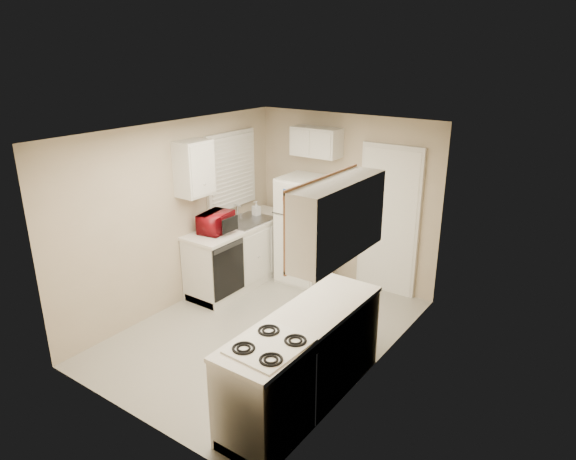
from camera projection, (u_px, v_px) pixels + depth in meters
The scene contains 19 objects.
floor at pixel (264, 331), 6.20m from camera, with size 3.80×3.80×0.00m, color beige.
ceiling at pixel (261, 131), 5.39m from camera, with size 3.80×3.80×0.00m, color white.
wall_left at pixel (176, 216), 6.56m from camera, with size 3.80×3.80×0.00m, color #BEAC8F.
wall_right at pixel (375, 267), 5.04m from camera, with size 3.80×3.80×0.00m, color #BEAC8F.
wall_back at pixel (345, 200), 7.26m from camera, with size 2.80×2.80×0.00m, color #BEAC8F.
wall_front at pixel (125, 302), 4.34m from camera, with size 2.80×2.80×0.00m, color #BEAC8F.
left_counter at pixel (241, 253), 7.34m from camera, with size 0.60×1.80×0.90m, color silver.
dishwasher at pixel (229, 270), 6.71m from camera, with size 0.03×0.58×0.72m, color black.
sink at pixel (247, 224), 7.32m from camera, with size 0.54×0.74×0.16m, color gray.
microwave at pixel (216, 221), 6.83m from camera, with size 0.26×0.48×0.32m, color maroon.
soap_bottle at pixel (256, 209), 7.51m from camera, with size 0.10×0.10×0.22m, color white.
window_blinds at pixel (232, 170), 7.21m from camera, with size 0.10×0.98×1.08m, color silver.
upper_cabinet_left at pixel (194, 168), 6.44m from camera, with size 0.30×0.45×0.70m, color silver.
refrigerator at pixel (304, 230), 7.32m from camera, with size 0.64×0.62×1.55m, color white.
cabinet_over_fridge at pixel (316, 142), 7.09m from camera, with size 0.70×0.30×0.40m, color silver.
interior_door at pixel (388, 221), 6.91m from camera, with size 0.86×0.06×2.08m, color white.
right_counter at pixel (304, 360), 4.84m from camera, with size 0.60×2.00×0.90m, color silver.
stove at pixel (271, 398), 4.41m from camera, with size 0.52×0.64×0.78m, color white.
upper_cabinet_right at pixel (338, 219), 4.53m from camera, with size 0.30×1.20×0.70m, color silver.
Camera 1 is at (3.37, -4.27, 3.24)m, focal length 32.00 mm.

